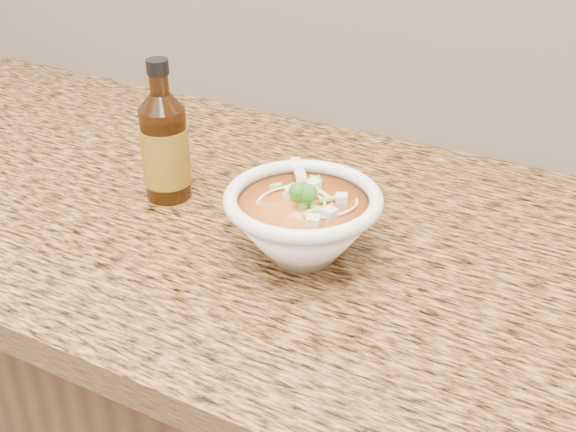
% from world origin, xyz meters
% --- Properties ---
extents(counter_slab, '(4.00, 0.68, 0.04)m').
position_xyz_m(counter_slab, '(0.00, 1.68, 0.88)').
color(counter_slab, '#A4723C').
rests_on(counter_slab, cabinet).
extents(soup_bowl, '(0.19, 0.20, 0.10)m').
position_xyz_m(soup_bowl, '(0.10, 1.61, 0.94)').
color(soup_bowl, white).
rests_on(soup_bowl, counter_slab).
extents(hot_sauce_bottle, '(0.08, 0.08, 0.19)m').
position_xyz_m(hot_sauce_bottle, '(-0.13, 1.65, 0.97)').
color(hot_sauce_bottle, '#3D1E08').
rests_on(hot_sauce_bottle, counter_slab).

